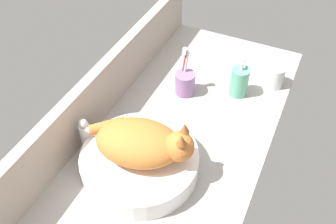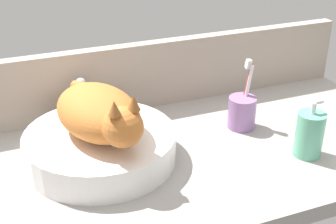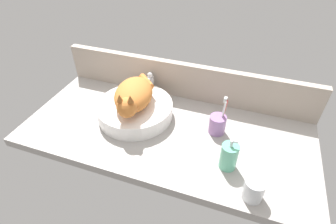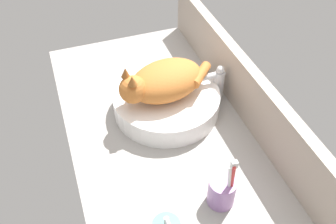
% 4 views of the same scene
% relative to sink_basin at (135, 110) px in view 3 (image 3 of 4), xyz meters
% --- Properties ---
extents(ground_plane, '(1.31, 0.60, 0.04)m').
position_rel_sink_basin_xyz_m(ground_plane, '(0.17, -0.04, -0.06)').
color(ground_plane, '#9E9993').
extents(backsplash_panel, '(1.31, 0.04, 0.19)m').
position_rel_sink_basin_xyz_m(backsplash_panel, '(0.17, 0.24, 0.06)').
color(backsplash_panel, '#AD9E8E').
rests_on(backsplash_panel, ground_plane).
extents(sink_basin, '(0.36, 0.36, 0.07)m').
position_rel_sink_basin_xyz_m(sink_basin, '(0.00, 0.00, 0.00)').
color(sink_basin, white).
rests_on(sink_basin, ground_plane).
extents(cat, '(0.22, 0.32, 0.14)m').
position_rel_sink_basin_xyz_m(cat, '(0.00, -0.01, 0.09)').
color(cat, '#CC7533').
rests_on(cat, sink_basin).
extents(faucet, '(0.04, 0.12, 0.14)m').
position_rel_sink_basin_xyz_m(faucet, '(0.00, 0.18, 0.04)').
color(faucet, silver).
rests_on(faucet, ground_plane).
extents(soap_dispenser, '(0.07, 0.07, 0.14)m').
position_rel_sink_basin_xyz_m(soap_dispenser, '(0.47, -0.16, 0.02)').
color(soap_dispenser, '#60B793').
rests_on(soap_dispenser, ground_plane).
extents(toothbrush_cup, '(0.07, 0.07, 0.19)m').
position_rel_sink_basin_xyz_m(toothbrush_cup, '(0.39, 0.02, 0.01)').
color(toothbrush_cup, '#996BA8').
rests_on(toothbrush_cup, ground_plane).
extents(water_glass, '(0.07, 0.07, 0.09)m').
position_rel_sink_basin_xyz_m(water_glass, '(0.57, -0.27, 0.00)').
color(water_glass, white).
rests_on(water_glass, ground_plane).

